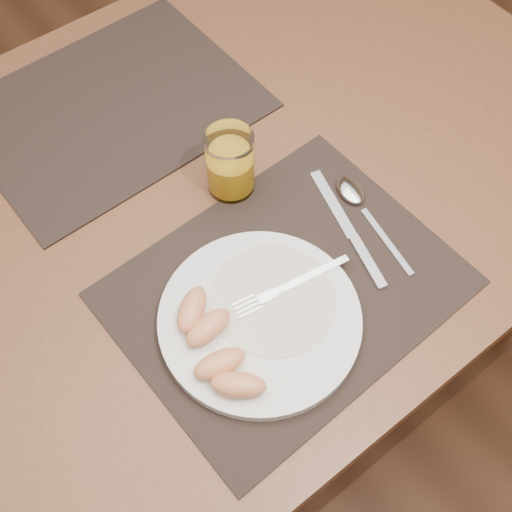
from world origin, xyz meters
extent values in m
plane|color=#57321D|center=(0.00, 0.00, 0.00)|extent=(5.00, 5.00, 0.00)
cube|color=brown|center=(0.00, 0.00, 0.73)|extent=(1.40, 0.90, 0.04)
cylinder|color=brown|center=(0.62, 0.37, 0.35)|extent=(0.06, 0.06, 0.71)
cube|color=black|center=(0.01, -0.22, 0.75)|extent=(0.46, 0.37, 0.00)
cube|color=black|center=(-0.01, 0.22, 0.75)|extent=(0.46, 0.36, 0.00)
cylinder|color=white|center=(-0.05, -0.24, 0.76)|extent=(0.27, 0.27, 0.02)
cylinder|color=white|center=(-0.02, -0.23, 0.77)|extent=(0.17, 0.17, 0.00)
cube|color=silver|center=(0.04, -0.23, 0.77)|extent=(0.12, 0.03, 0.00)
cube|color=silver|center=(-0.03, -0.22, 0.77)|extent=(0.03, 0.02, 0.00)
cube|color=silver|center=(-0.06, -0.22, 0.77)|extent=(0.04, 0.03, 0.00)
cube|color=silver|center=(0.15, -0.15, 0.76)|extent=(0.05, 0.13, 0.00)
cube|color=silver|center=(0.12, -0.26, 0.76)|extent=(0.04, 0.09, 0.01)
cube|color=silver|center=(0.17, -0.25, 0.76)|extent=(0.03, 0.12, 0.00)
ellipsoid|color=silver|center=(0.19, -0.15, 0.76)|extent=(0.05, 0.06, 0.01)
cylinder|color=white|center=(0.05, -0.03, 0.81)|extent=(0.07, 0.07, 0.11)
cylinder|color=#FFAD15|center=(0.05, -0.03, 0.79)|extent=(0.06, 0.06, 0.06)
ellipsoid|color=#EA965F|center=(-0.13, -0.30, 0.78)|extent=(0.07, 0.07, 0.03)
ellipsoid|color=#EA965F|center=(-0.14, -0.26, 0.78)|extent=(0.07, 0.05, 0.03)
ellipsoid|color=#EA965F|center=(-0.12, -0.22, 0.78)|extent=(0.07, 0.04, 0.03)
ellipsoid|color=#EA965F|center=(-0.12, -0.18, 0.78)|extent=(0.08, 0.07, 0.03)
camera|label=1|loc=(-0.28, -0.53, 1.53)|focal=45.00mm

